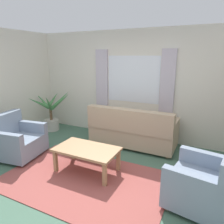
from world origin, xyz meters
TOP-DOWN VIEW (x-y plane):
  - ground_plane at (0.00, 0.00)m, footprint 6.24×6.24m
  - wall_back at (0.00, 2.26)m, footprint 5.32×0.12m
  - window_with_curtains at (0.00, 2.18)m, footprint 1.98×0.07m
  - area_rug at (0.00, 0.00)m, footprint 2.71×1.73m
  - couch at (0.23, 1.63)m, footprint 1.90×0.82m
  - armchair_left at (-1.70, 0.13)m, footprint 0.93×0.95m
  - armchair_right at (1.81, 0.19)m, footprint 0.94×0.96m
  - coffee_table at (-0.11, 0.27)m, footprint 1.10×0.64m
  - potted_plant at (-2.13, 1.66)m, footprint 1.19×1.13m

SIDE VIEW (x-z plane):
  - ground_plane at x=0.00m, z-range 0.00..0.00m
  - area_rug at x=0.00m, z-range 0.00..0.01m
  - armchair_left at x=-1.70m, z-range -0.09..0.79m
  - armchair_right at x=1.81m, z-range -0.09..0.79m
  - couch at x=0.23m, z-range -0.09..0.83m
  - coffee_table at x=-0.11m, z-range 0.16..0.60m
  - potted_plant at x=-2.13m, z-range -0.09..1.01m
  - wall_back at x=0.00m, z-range 0.00..2.60m
  - window_with_curtains at x=0.00m, z-range 0.75..2.15m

